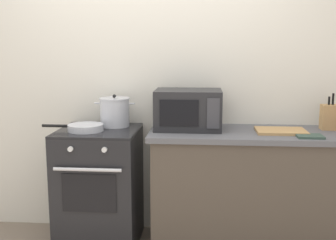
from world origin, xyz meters
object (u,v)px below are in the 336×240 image
Objects in this scene: stock_pot at (115,112)px; frying_pan at (85,128)px; stove at (100,187)px; oven_mitt at (310,136)px; microwave at (188,109)px; cutting_board at (281,131)px; knife_block at (330,117)px.

stock_pot is 0.29m from frying_pan.
stock_pot reaches higher than frying_pan.
frying_pan is at bearing -132.00° from stock_pot.
stove is 0.50m from frying_pan.
frying_pan is 2.58× the size of oven_mitt.
microwave reaches higher than stock_pot.
microwave reaches higher than oven_mitt.
microwave is 0.70m from cutting_board.
stock_pot is at bearing 54.15° from stove.
microwave is at bearing 173.49° from cutting_board.
knife_block is (1.65, 0.00, -0.02)m from stock_pot.
knife_block is 1.53× the size of oven_mitt.
frying_pan is (-0.08, -0.07, 0.48)m from stove.
frying_pan is (-0.19, -0.21, -0.09)m from stock_pot.
frying_pan is at bearing -141.98° from stove.
cutting_board is at bearing 2.64° from frying_pan.
microwave is (0.68, 0.08, 0.61)m from stove.
microwave is 1.07m from knife_block.
frying_pan reaches higher than stove.
stove is 0.92m from microwave.
stock_pot is 0.69× the size of frying_pan.
cutting_board is (1.37, 0.00, 0.47)m from stove.
stove is 1.44m from cutting_board.
microwave reaches higher than knife_block.
stock_pot is at bearing 168.22° from oven_mitt.
stove is 2.56× the size of cutting_board.
frying_pan is 1.68× the size of knife_block.
cutting_board is 0.42m from knife_block.
oven_mitt is at bearing -3.29° from frying_pan.
stove is 1.84m from knife_block.
stock_pot is 1.65m from knife_block.
stock_pot is at bearing 174.04° from microwave.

